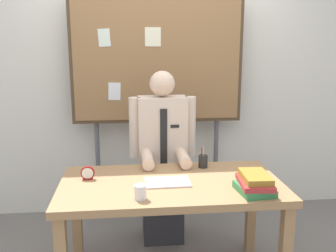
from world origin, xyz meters
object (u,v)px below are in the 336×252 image
desk (171,195)px  book_stack (255,183)px  pen_holder (203,161)px  person (163,164)px  open_notebook (168,182)px  desk_clock (88,174)px  coffee_mug (140,192)px  bulletin_board (157,63)px

desk → book_stack: size_ratio=4.93×
pen_holder → person: bearing=129.2°
open_notebook → desk_clock: size_ratio=3.18×
desk_clock → coffee_mug: (0.35, -0.38, 0.00)m
desk → bulletin_board: size_ratio=0.72×
desk_clock → pen_holder: size_ratio=0.60×
bulletin_board → open_notebook: (-0.02, -1.13, -0.73)m
desk → pen_holder: size_ratio=9.44×
bulletin_board → open_notebook: bearing=-91.3°
person → coffee_mug: (-0.22, -0.89, 0.12)m
bulletin_board → coffee_mug: 1.56m
book_stack → open_notebook: size_ratio=1.01×
desk → bulletin_board: (-0.00, 1.11, 0.84)m
bulletin_board → desk_clock: bearing=-119.7°
desk → coffee_mug: size_ratio=16.68×
book_stack → desk_clock: 1.13m
person → open_notebook: 0.65m
desk → desk_clock: bearing=169.1°
bulletin_board → coffee_mug: size_ratio=23.14×
desk_clock → person: bearing=41.9°
bulletin_board → pen_holder: (0.28, -0.83, -0.69)m
desk_clock → book_stack: bearing=-17.7°
bulletin_board → desk_clock: size_ratio=21.95×
open_notebook → coffee_mug: (-0.19, -0.25, 0.04)m
bulletin_board → pen_holder: size_ratio=13.09×
person → book_stack: 1.00m
person → desk_clock: size_ratio=15.36×
open_notebook → desk_clock: 0.56m
coffee_mug → pen_holder: pen_holder is taller
desk → coffee_mug: (-0.22, -0.27, 0.14)m
person → pen_holder: person is taller
book_stack → pen_holder: (-0.23, 0.52, -0.01)m
book_stack → pen_holder: 0.57m
desk → person: bearing=90.0°
book_stack → pen_holder: size_ratio=1.91×
open_notebook → desk_clock: desk_clock is taller
person → book_stack: bearing=-59.2°
book_stack → pen_holder: bearing=114.2°
desk → person: size_ratio=1.03×
bulletin_board → desk_clock: (-0.57, -1.00, -0.70)m
open_notebook → pen_holder: bearing=44.8°
desk → open_notebook: bearing=-141.3°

